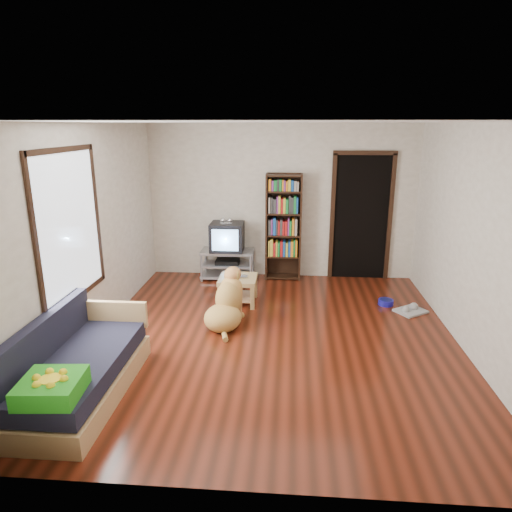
# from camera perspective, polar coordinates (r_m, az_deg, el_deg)

# --- Properties ---
(ground) EXTENTS (5.00, 5.00, 0.00)m
(ground) POSITION_cam_1_polar(r_m,az_deg,el_deg) (5.80, 2.29, -10.21)
(ground) COLOR #5F1F10
(ground) RESTS_ON ground
(ceiling) EXTENTS (5.00, 5.00, 0.00)m
(ceiling) POSITION_cam_1_polar(r_m,az_deg,el_deg) (5.20, 2.62, 16.40)
(ceiling) COLOR white
(ceiling) RESTS_ON ground
(wall_back) EXTENTS (4.50, 0.00, 4.50)m
(wall_back) POSITION_cam_1_polar(r_m,az_deg,el_deg) (7.81, 3.16, 6.73)
(wall_back) COLOR silver
(wall_back) RESTS_ON ground
(wall_front) EXTENTS (4.50, 0.00, 4.50)m
(wall_front) POSITION_cam_1_polar(r_m,az_deg,el_deg) (2.99, 0.58, -9.13)
(wall_front) COLOR silver
(wall_front) RESTS_ON ground
(wall_left) EXTENTS (0.00, 5.00, 5.00)m
(wall_left) POSITION_cam_1_polar(r_m,az_deg,el_deg) (5.88, -20.06, 2.63)
(wall_left) COLOR silver
(wall_left) RESTS_ON ground
(wall_right) EXTENTS (0.00, 5.00, 5.00)m
(wall_right) POSITION_cam_1_polar(r_m,az_deg,el_deg) (5.74, 25.53, 1.70)
(wall_right) COLOR silver
(wall_right) RESTS_ON ground
(green_cushion) EXTENTS (0.52, 0.52, 0.16)m
(green_cushion) POSITION_cam_1_polar(r_m,az_deg,el_deg) (4.24, -24.20, -14.77)
(green_cushion) COLOR green
(green_cushion) RESTS_ON sofa
(laptop) EXTENTS (0.29, 0.18, 0.02)m
(laptop) POSITION_cam_1_polar(r_m,az_deg,el_deg) (6.71, -2.31, -2.67)
(laptop) COLOR silver
(laptop) RESTS_ON coffee_table
(dog_bowl) EXTENTS (0.22, 0.22, 0.08)m
(dog_bowl) POSITION_cam_1_polar(r_m,az_deg,el_deg) (7.05, 15.91, -5.57)
(dog_bowl) COLOR #191698
(dog_bowl) RESTS_ON ground
(grey_rag) EXTENTS (0.51, 0.49, 0.03)m
(grey_rag) POSITION_cam_1_polar(r_m,az_deg,el_deg) (6.90, 18.74, -6.53)
(grey_rag) COLOR #AAAAAA
(grey_rag) RESTS_ON ground
(window) EXTENTS (0.03, 1.46, 1.70)m
(window) POSITION_cam_1_polar(r_m,az_deg,el_deg) (5.39, -22.25, 3.43)
(window) COLOR white
(window) RESTS_ON wall_left
(doorway) EXTENTS (1.03, 0.05, 2.19)m
(doorway) POSITION_cam_1_polar(r_m,az_deg,el_deg) (7.90, 13.01, 5.12)
(doorway) COLOR black
(doorway) RESTS_ON wall_back
(tv_stand) EXTENTS (0.90, 0.45, 0.50)m
(tv_stand) POSITION_cam_1_polar(r_m,az_deg,el_deg) (7.87, -3.57, -0.91)
(tv_stand) COLOR #99999E
(tv_stand) RESTS_ON ground
(crt_tv) EXTENTS (0.55, 0.52, 0.58)m
(crt_tv) POSITION_cam_1_polar(r_m,az_deg,el_deg) (7.77, -3.61, 2.48)
(crt_tv) COLOR black
(crt_tv) RESTS_ON tv_stand
(bookshelf) EXTENTS (0.60, 0.30, 1.80)m
(bookshelf) POSITION_cam_1_polar(r_m,az_deg,el_deg) (7.71, 3.46, 4.33)
(bookshelf) COLOR black
(bookshelf) RESTS_ON ground
(sofa) EXTENTS (0.80, 1.80, 0.80)m
(sofa) POSITION_cam_1_polar(r_m,az_deg,el_deg) (4.92, -21.43, -13.17)
(sofa) COLOR tan
(sofa) RESTS_ON ground
(coffee_table) EXTENTS (0.55, 0.55, 0.40)m
(coffee_table) POSITION_cam_1_polar(r_m,az_deg,el_deg) (6.78, -2.27, -3.64)
(coffee_table) COLOR tan
(coffee_table) RESTS_ON ground
(dog) EXTENTS (0.61, 0.95, 0.78)m
(dog) POSITION_cam_1_polar(r_m,az_deg,el_deg) (6.07, -3.65, -6.08)
(dog) COLOR #BA8247
(dog) RESTS_ON ground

